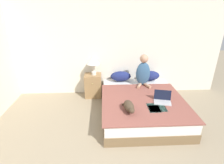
% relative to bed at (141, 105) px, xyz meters
% --- Properties ---
extents(wall_back, '(5.93, 0.05, 2.55)m').
position_rel_bed_xyz_m(wall_back, '(-0.67, 1.13, 1.06)').
color(wall_back, silver).
rests_on(wall_back, ground_plane).
extents(bed, '(1.75, 2.11, 0.43)m').
position_rel_bed_xyz_m(bed, '(0.00, 0.00, 0.00)').
color(bed, brown).
rests_on(bed, ground_plane).
extents(pillow_near, '(0.54, 0.28, 0.26)m').
position_rel_bed_xyz_m(pillow_near, '(-0.38, 0.89, 0.35)').
color(pillow_near, navy).
rests_on(pillow_near, bed).
extents(pillow_far, '(0.54, 0.28, 0.26)m').
position_rel_bed_xyz_m(pillow_far, '(0.38, 0.89, 0.35)').
color(pillow_far, navy).
rests_on(pillow_far, bed).
extents(person_sitting, '(0.36, 0.35, 0.78)m').
position_rel_bed_xyz_m(person_sitting, '(0.14, 0.60, 0.56)').
color(person_sitting, '#33567A').
rests_on(person_sitting, bed).
extents(cat_tabby, '(0.23, 0.55, 0.18)m').
position_rel_bed_xyz_m(cat_tabby, '(-0.36, -0.56, 0.31)').
color(cat_tabby, '#473828').
rests_on(cat_tabby, bed).
extents(laptop_open, '(0.39, 0.33, 0.22)m').
position_rel_bed_xyz_m(laptop_open, '(0.37, -0.27, 0.27)').
color(laptop_open, '#B7B7BC').
rests_on(laptop_open, bed).
extents(nightstand, '(0.43, 0.38, 0.62)m').
position_rel_bed_xyz_m(nightstand, '(-1.12, 0.88, 0.10)').
color(nightstand, '#937047').
rests_on(nightstand, ground_plane).
extents(table_lamp, '(0.33, 0.33, 0.50)m').
position_rel_bed_xyz_m(table_lamp, '(-1.08, 0.88, 0.79)').
color(table_lamp, beige).
rests_on(table_lamp, nightstand).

